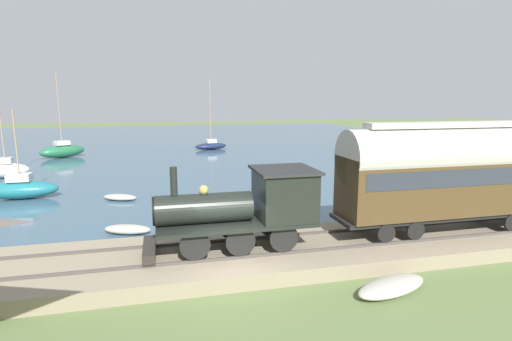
{
  "coord_description": "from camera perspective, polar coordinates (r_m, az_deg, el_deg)",
  "views": [
    {
      "loc": [
        -12.88,
        2.32,
        6.21
      ],
      "look_at": [
        9.29,
        -3.04,
        2.11
      ],
      "focal_mm": 28.0,
      "sensor_mm": 36.0,
      "label": 1
    }
  ],
  "objects": [
    {
      "name": "passenger_coach",
      "position": [
        18.88,
        26.39,
        0.04
      ],
      "size": [
        2.23,
        10.38,
        4.61
      ],
      "color": "black",
      "rests_on": "rail_embankment"
    },
    {
      "name": "rowboat_off_pier",
      "position": [
        19.74,
        -17.89,
        -7.99
      ],
      "size": [
        1.56,
        2.38,
        0.42
      ],
      "rotation": [
        0.0,
        0.0,
        -0.34
      ],
      "color": "#B7B2A3",
      "rests_on": "harbor_water"
    },
    {
      "name": "sailboat_green",
      "position": [
        47.56,
        -25.92,
        2.58
      ],
      "size": [
        4.14,
        4.88,
        8.9
      ],
      "rotation": [
        0.0,
        0.0,
        0.61
      ],
      "color": "#236B42",
      "rests_on": "harbor_water"
    },
    {
      "name": "beached_dinghy",
      "position": [
        14.17,
        18.82,
        -15.4
      ],
      "size": [
        1.88,
        3.0,
        0.44
      ],
      "color": "#B7B2A3",
      "rests_on": "ground"
    },
    {
      "name": "sailboat_white",
      "position": [
        37.53,
        -32.13,
        0.13
      ],
      "size": [
        2.09,
        3.52,
        8.02
      ],
      "rotation": [
        0.0,
        0.0,
        0.11
      ],
      "color": "white",
      "rests_on": "harbor_water"
    },
    {
      "name": "harbor_water",
      "position": [
        57.27,
        -11.21,
        3.78
      ],
      "size": [
        80.0,
        80.0,
        0.01
      ],
      "color": "#426075",
      "rests_on": "ground"
    },
    {
      "name": "rowboat_mid_harbor",
      "position": [
        26.25,
        -18.85,
        -3.62
      ],
      "size": [
        1.78,
        2.37,
        0.36
      ],
      "rotation": [
        0.0,
        0.0,
        -0.44
      ],
      "color": "#B7B2A3",
      "rests_on": "harbor_water"
    },
    {
      "name": "sailboat_teal",
      "position": [
        29.15,
        -30.58,
        -2.26
      ],
      "size": [
        1.7,
        4.43,
        5.58
      ],
      "rotation": [
        0.0,
        0.0,
        0.0
      ],
      "color": "#1E707A",
      "rests_on": "harbor_water"
    },
    {
      "name": "ground_plane",
      "position": [
        14.49,
        -3.15,
        -15.21
      ],
      "size": [
        200.0,
        200.0,
        0.0
      ],
      "primitive_type": "plane",
      "color": "#607542"
    },
    {
      "name": "steam_locomotive",
      "position": [
        15.09,
        -0.5,
        -4.64
      ],
      "size": [
        2.48,
        6.45,
        3.17
      ],
      "color": "black",
      "rests_on": "rail_embankment"
    },
    {
      "name": "rail_embankment",
      "position": [
        15.58,
        -4.08,
        -12.22
      ],
      "size": [
        4.73,
        56.0,
        0.67
      ],
      "color": "gray",
      "rests_on": "ground"
    },
    {
      "name": "sailboat_navy",
      "position": [
        50.03,
        -6.47,
        3.6
      ],
      "size": [
        2.67,
        4.38,
        8.52
      ],
      "rotation": [
        0.0,
        0.0,
        0.26
      ],
      "color": "#192347",
      "rests_on": "harbor_water"
    }
  ]
}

